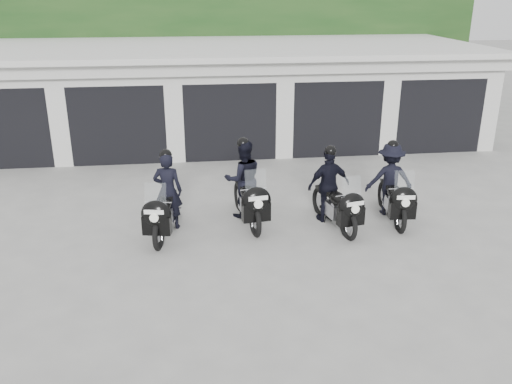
{
  "coord_description": "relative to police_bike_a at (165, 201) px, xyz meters",
  "views": [
    {
      "loc": [
        -1.13,
        -9.46,
        4.69
      ],
      "look_at": [
        0.06,
        0.04,
        1.05
      ],
      "focal_mm": 38.0,
      "sensor_mm": 36.0,
      "label": 1
    }
  ],
  "objects": [
    {
      "name": "garage_block",
      "position": [
        1.69,
        7.36,
        0.74
      ],
      "size": [
        16.4,
        6.8,
        2.96
      ],
      "color": "silver",
      "rests_on": "ground"
    },
    {
      "name": "police_bike_d",
      "position": [
        4.79,
        0.28,
        0.04
      ],
      "size": [
        1.07,
        1.97,
        1.72
      ],
      "rotation": [
        0.0,
        0.0,
        -0.08
      ],
      "color": "black",
      "rests_on": "ground"
    },
    {
      "name": "police_bike_a",
      "position": [
        0.0,
        0.0,
        0.0
      ],
      "size": [
        0.83,
        1.98,
        1.74
      ],
      "rotation": [
        0.0,
        0.0,
        -0.19
      ],
      "color": "black",
      "rests_on": "ground"
    },
    {
      "name": "police_bike_c",
      "position": [
        3.42,
        0.05,
        0.04
      ],
      "size": [
        1.03,
        1.94,
        1.71
      ],
      "rotation": [
        0.0,
        0.0,
        0.21
      ],
      "color": "black",
      "rests_on": "ground"
    },
    {
      "name": "police_bike_b",
      "position": [
        1.66,
        0.5,
        0.08
      ],
      "size": [
        0.92,
        2.09,
        1.82
      ],
      "rotation": [
        0.0,
        0.0,
        0.14
      ],
      "color": "black",
      "rests_on": "ground"
    },
    {
      "name": "ground",
      "position": [
        1.69,
        -0.7,
        -0.69
      ],
      "size": [
        80.0,
        80.0,
        0.0
      ],
      "primitive_type": "plane",
      "color": "#9C9C97",
      "rests_on": "ground"
    },
    {
      "name": "background_vegetation",
      "position": [
        2.06,
        12.22,
        2.08
      ],
      "size": [
        20.0,
        3.9,
        5.8
      ],
      "color": "#173914",
      "rests_on": "ground"
    }
  ]
}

